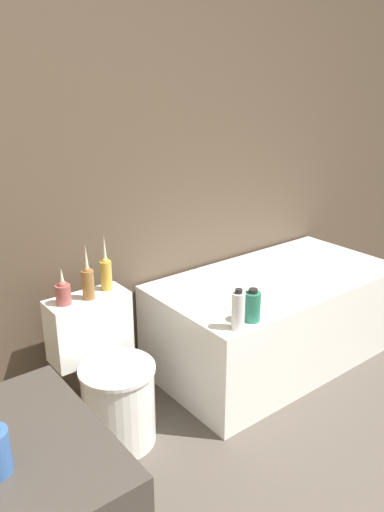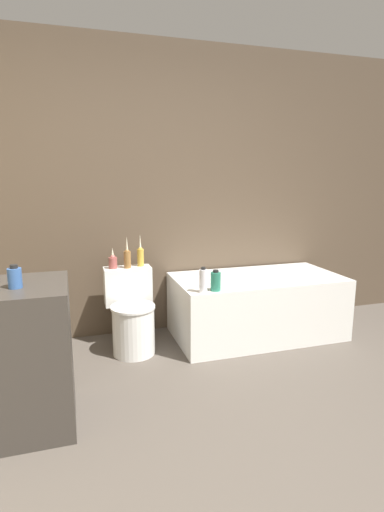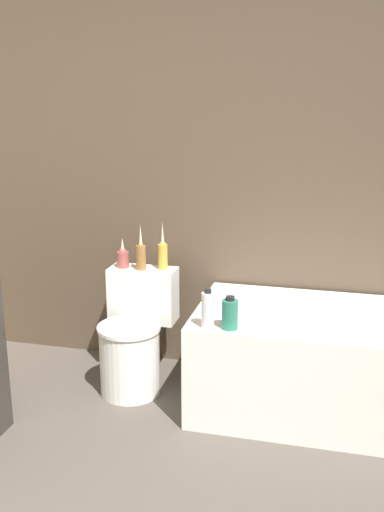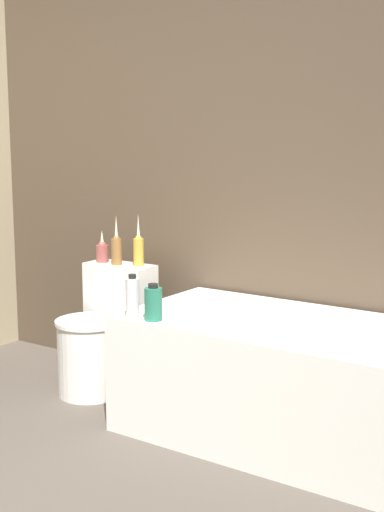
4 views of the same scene
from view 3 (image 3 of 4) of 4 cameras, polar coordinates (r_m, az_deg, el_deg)
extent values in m
cube|color=brown|center=(3.57, 2.06, 9.20)|extent=(6.40, 0.06, 2.60)
cube|color=white|center=(3.34, 13.50, -9.97)|extent=(1.50, 0.78, 0.55)
cube|color=#B7BCC6|center=(3.24, 13.80, -5.62)|extent=(1.30, 0.58, 0.01)
cylinder|color=white|center=(3.50, -5.94, -9.91)|extent=(0.34, 0.34, 0.39)
cylinder|color=white|center=(3.41, -6.03, -6.80)|extent=(0.36, 0.36, 0.02)
cube|color=white|center=(3.60, -4.67, -3.64)|extent=(0.40, 0.18, 0.32)
cylinder|color=#994C47|center=(3.57, -6.60, -0.35)|extent=(0.07, 0.07, 0.10)
sphere|color=#994C47|center=(3.56, -6.63, 0.39)|extent=(0.05, 0.05, 0.05)
cone|color=beige|center=(3.55, -6.65, 1.06)|extent=(0.02, 0.02, 0.09)
cylinder|color=olive|center=(3.51, -4.88, -0.17)|extent=(0.06, 0.06, 0.14)
sphere|color=olive|center=(3.49, -4.91, 0.96)|extent=(0.04, 0.04, 0.04)
cone|color=beige|center=(3.48, -4.93, 2.00)|extent=(0.02, 0.02, 0.13)
cylinder|color=gold|center=(3.51, -2.80, -0.07)|extent=(0.06, 0.06, 0.15)
sphere|color=gold|center=(3.50, -2.81, 1.11)|extent=(0.04, 0.04, 0.04)
cone|color=beige|center=(3.48, -2.83, 2.19)|extent=(0.02, 0.02, 0.13)
cylinder|color=silver|center=(2.95, 1.51, -5.21)|extent=(0.06, 0.06, 0.18)
cylinder|color=black|center=(2.92, 1.53, -3.36)|extent=(0.03, 0.03, 0.02)
cylinder|color=#267259|center=(2.95, 3.62, -5.59)|extent=(0.08, 0.08, 0.15)
cylinder|color=black|center=(2.92, 3.65, -4.05)|extent=(0.04, 0.04, 0.02)
camera|label=1|loc=(2.37, -47.20, 10.69)|focal=35.00mm
camera|label=2|loc=(1.58, -78.67, -5.94)|focal=28.00mm
camera|label=4|loc=(1.46, 91.18, -12.99)|focal=50.00mm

